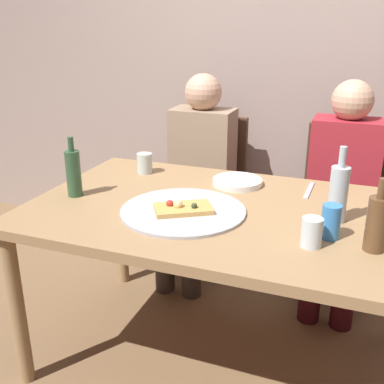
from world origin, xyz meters
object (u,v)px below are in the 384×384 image
(table_knife, at_px, (309,190))
(tumbler_far, at_px, (145,163))
(chair_left, at_px, (206,181))
(guest_in_beanie, at_px, (342,185))
(beer_bottle, at_px, (73,172))
(dining_table, at_px, (225,224))
(water_bottle, at_px, (338,193))
(soda_can, at_px, (331,222))
(wine_bottle, at_px, (377,223))
(chair_right, at_px, (341,198))
(plate_stack, at_px, (237,182))
(pizza_tray, at_px, (183,211))
(tumbler_near, at_px, (312,232))
(guest_in_sweater, at_px, (197,168))
(pizza_slice_last, at_px, (183,208))

(table_knife, bearing_deg, tumbler_far, 92.72)
(chair_left, height_order, guest_in_beanie, guest_in_beanie)
(beer_bottle, bearing_deg, dining_table, 7.80)
(water_bottle, distance_m, tumbler_far, 0.97)
(beer_bottle, height_order, water_bottle, water_bottle)
(soda_can, relative_size, guest_in_beanie, 0.10)
(wine_bottle, relative_size, chair_right, 0.28)
(tumbler_far, xyz_separation_m, plate_stack, (0.48, -0.01, -0.04))
(pizza_tray, relative_size, water_bottle, 1.72)
(tumbler_near, xyz_separation_m, guest_in_beanie, (0.05, 0.95, -0.14))
(dining_table, bearing_deg, soda_can, -17.40)
(tumbler_near, bearing_deg, guest_in_sweater, 128.21)
(dining_table, distance_m, soda_can, 0.45)
(dining_table, distance_m, wine_bottle, 0.61)
(chair_right, height_order, guest_in_sweater, guest_in_sweater)
(tumbler_far, bearing_deg, dining_table, -30.65)
(tumbler_near, bearing_deg, chair_left, 124.19)
(beer_bottle, relative_size, tumbler_near, 2.56)
(guest_in_sweater, bearing_deg, chair_left, -90.00)
(table_knife, bearing_deg, dining_table, 139.68)
(water_bottle, height_order, chair_right, water_bottle)
(guest_in_beanie, bearing_deg, plate_stack, 44.81)
(wine_bottle, bearing_deg, beer_bottle, 176.08)
(beer_bottle, relative_size, guest_in_beanie, 0.22)
(dining_table, relative_size, guest_in_sweater, 1.36)
(tumbler_near, bearing_deg, dining_table, 148.88)
(wine_bottle, bearing_deg, tumbler_near, -166.97)
(tumbler_far, bearing_deg, guest_in_beanie, 25.25)
(tumbler_near, height_order, guest_in_beanie, guest_in_beanie)
(tumbler_near, height_order, plate_stack, tumbler_near)
(pizza_slice_last, distance_m, beer_bottle, 0.51)
(pizza_tray, distance_m, chair_right, 1.15)
(wine_bottle, height_order, tumbler_far, wine_bottle)
(tumbler_near, xyz_separation_m, soda_can, (0.05, 0.09, 0.01))
(soda_can, height_order, table_knife, soda_can)
(pizza_tray, height_order, tumbler_far, tumbler_far)
(guest_in_sweater, bearing_deg, beer_bottle, 72.52)
(chair_right, bearing_deg, beer_bottle, 42.64)
(tumbler_far, distance_m, table_knife, 0.80)
(water_bottle, xyz_separation_m, soda_can, (-0.01, -0.16, -0.05))
(tumbler_near, height_order, soda_can, soda_can)
(soda_can, bearing_deg, tumbler_near, -120.94)
(table_knife, distance_m, guest_in_sweater, 0.80)
(dining_table, xyz_separation_m, plate_stack, (-0.03, 0.29, 0.08))
(water_bottle, height_order, table_knife, water_bottle)
(pizza_slice_last, height_order, soda_can, soda_can)
(plate_stack, relative_size, guest_in_sweater, 0.19)
(beer_bottle, distance_m, chair_left, 1.06)
(pizza_tray, relative_size, plate_stack, 2.18)
(pizza_tray, distance_m, tumbler_near, 0.52)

